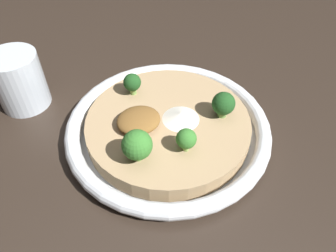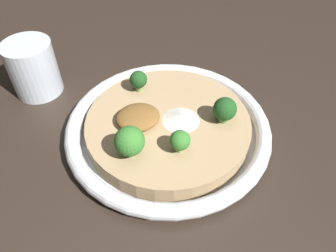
{
  "view_description": "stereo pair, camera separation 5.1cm",
  "coord_description": "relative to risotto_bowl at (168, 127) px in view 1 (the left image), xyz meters",
  "views": [
    {
      "loc": [
        0.14,
        0.33,
        0.39
      ],
      "look_at": [
        0.0,
        0.0,
        0.02
      ],
      "focal_mm": 35.0,
      "sensor_mm": 36.0,
      "label": 1
    },
    {
      "loc": [
        0.09,
        0.35,
        0.39
      ],
      "look_at": [
        0.0,
        0.0,
        0.02
      ],
      "focal_mm": 35.0,
      "sensor_mm": 36.0,
      "label": 2
    }
  ],
  "objects": [
    {
      "name": "broccoli_back_right",
      "position": [
        0.07,
        0.05,
        0.05
      ],
      "size": [
        0.04,
        0.04,
        0.05
      ],
      "color": "#759E4C",
      "rests_on": "risotto_bowl"
    },
    {
      "name": "broccoli_front_right",
      "position": [
        0.03,
        -0.08,
        0.04
      ],
      "size": [
        0.03,
        0.03,
        0.04
      ],
      "color": "#759E4C",
      "rests_on": "risotto_bowl"
    },
    {
      "name": "drinking_glass",
      "position": [
        0.2,
        -0.17,
        0.03
      ],
      "size": [
        0.08,
        0.08,
        0.1
      ],
      "color": "silver",
      "rests_on": "ground_plane"
    },
    {
      "name": "broccoli_back",
      "position": [
        0.0,
        0.06,
        0.04
      ],
      "size": [
        0.03,
        0.03,
        0.04
      ],
      "color": "#84A856",
      "rests_on": "risotto_bowl"
    },
    {
      "name": "broccoli_back_left",
      "position": [
        -0.08,
        0.02,
        0.04
      ],
      "size": [
        0.04,
        0.04,
        0.04
      ],
      "color": "#668E47",
      "rests_on": "risotto_bowl"
    },
    {
      "name": "cheese_sprinkle",
      "position": [
        -0.02,
        0.01,
        0.02
      ],
      "size": [
        0.06,
        0.06,
        0.01
      ],
      "color": "white",
      "rests_on": "risotto_bowl"
    },
    {
      "name": "ground_plane",
      "position": [
        0.0,
        0.0,
        -0.02
      ],
      "size": [
        6.0,
        6.0,
        0.0
      ],
      "primitive_type": "plane",
      "color": "#2D231C"
    },
    {
      "name": "risotto_bowl",
      "position": [
        0.0,
        0.0,
        0.0
      ],
      "size": [
        0.32,
        0.32,
        0.03
      ],
      "color": "silver",
      "rests_on": "ground_plane"
    },
    {
      "name": "crispy_onion_garnish",
      "position": [
        0.04,
        -0.01,
        0.03
      ],
      "size": [
        0.07,
        0.06,
        0.02
      ],
      "color": "brown",
      "rests_on": "risotto_bowl"
    }
  ]
}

